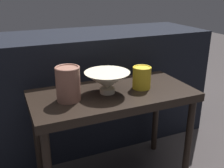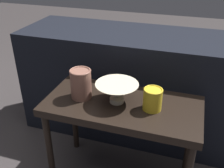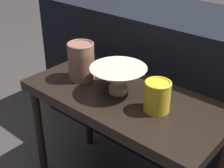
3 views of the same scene
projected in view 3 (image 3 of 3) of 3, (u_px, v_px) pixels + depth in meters
The scene contains 5 objects.
table at pixel (124, 109), 1.20m from camera, with size 0.78×0.38×0.51m.
couch_backdrop at pixel (185, 84), 1.57m from camera, with size 1.61×0.50×0.72m.
bowl at pixel (118, 78), 1.16m from camera, with size 0.21×0.21×0.10m.
vase_textured_left at pixel (81, 61), 1.25m from camera, with size 0.11×0.11×0.15m.
vase_colorful_right at pixel (157, 96), 1.05m from camera, with size 0.09×0.09×0.11m.
Camera 3 is at (0.63, -0.80, 1.11)m, focal length 50.00 mm.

